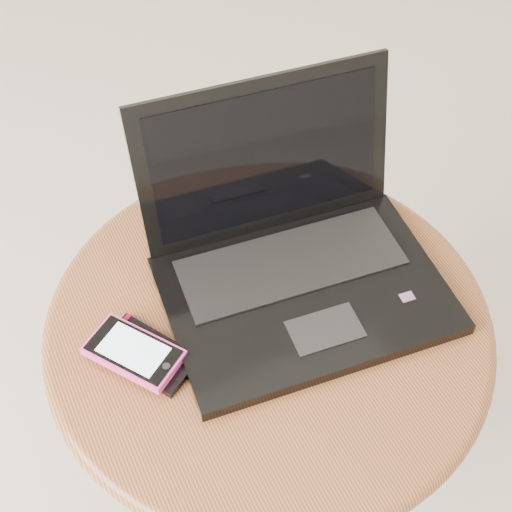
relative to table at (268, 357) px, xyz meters
name	(u,v)px	position (x,y,z in m)	size (l,w,h in m)	color
table	(268,357)	(0.00, 0.00, 0.00)	(0.57, 0.57, 0.45)	#5A3312
laptop	(293,254)	(0.06, 0.05, 0.14)	(0.37, 0.33, 0.23)	black
phone_black	(148,354)	(-0.16, 0.01, 0.10)	(0.11, 0.13, 0.01)	black
phone_pink	(134,352)	(-0.17, 0.01, 0.11)	(0.11, 0.13, 0.01)	#FF3DA1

